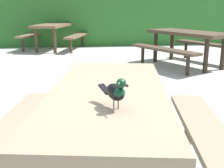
% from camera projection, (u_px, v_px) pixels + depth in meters
% --- Properties ---
extents(hedge_wall, '(28.00, 1.43, 2.09)m').
position_uv_depth(hedge_wall, '(79.00, 12.00, 9.65)').
color(hedge_wall, '#2D6B28').
rests_on(hedge_wall, ground).
extents(picnic_table_foreground, '(1.94, 1.97, 0.74)m').
position_uv_depth(picnic_table_foreground, '(108.00, 115.00, 2.01)').
color(picnic_table_foreground, '#84725B').
rests_on(picnic_table_foreground, ground).
extents(bird_grackle, '(0.14, 0.27, 0.18)m').
position_uv_depth(bird_grackle, '(116.00, 91.00, 1.55)').
color(bird_grackle, black).
rests_on(bird_grackle, picnic_table_foreground).
extents(picnic_table_mid_right, '(2.29, 2.30, 0.74)m').
position_uv_depth(picnic_table_mid_right, '(188.00, 40.00, 6.24)').
color(picnic_table_mid_right, '#473828').
rests_on(picnic_table_mid_right, ground).
extents(picnic_table_far_centre, '(2.09, 2.11, 0.74)m').
position_uv_depth(picnic_table_far_centre, '(54.00, 30.00, 8.56)').
color(picnic_table_far_centre, brown).
rests_on(picnic_table_far_centre, ground).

